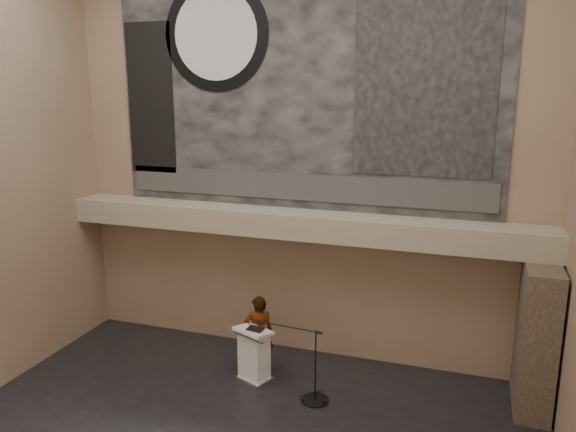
% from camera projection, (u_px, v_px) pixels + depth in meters
% --- Properties ---
extents(wall_back, '(10.00, 0.02, 8.50)m').
position_uv_depth(wall_back, '(300.00, 158.00, 11.46)').
color(wall_back, '#816852').
rests_on(wall_back, floor).
extents(soffit, '(10.00, 0.80, 0.50)m').
position_uv_depth(soffit, '(294.00, 224.00, 11.39)').
color(soffit, gray).
rests_on(soffit, wall_back).
extents(sprinkler_left, '(0.04, 0.04, 0.06)m').
position_uv_depth(sprinkler_left, '(222.00, 231.00, 11.91)').
color(sprinkler_left, '#B2893D').
rests_on(sprinkler_left, soffit).
extents(sprinkler_right, '(0.04, 0.04, 0.06)m').
position_uv_depth(sprinkler_right, '(387.00, 246.00, 10.82)').
color(sprinkler_right, '#B2893D').
rests_on(sprinkler_right, soffit).
extents(banner, '(8.00, 0.05, 5.00)m').
position_uv_depth(banner, '(300.00, 85.00, 11.10)').
color(banner, black).
rests_on(banner, wall_back).
extents(banner_text_strip, '(7.76, 0.02, 0.55)m').
position_uv_depth(banner_text_strip, '(299.00, 187.00, 11.54)').
color(banner_text_strip, '#313131').
rests_on(banner_text_strip, banner).
extents(banner_clock_rim, '(2.30, 0.02, 2.30)m').
position_uv_depth(banner_clock_rim, '(216.00, 34.00, 11.39)').
color(banner_clock_rim, black).
rests_on(banner_clock_rim, banner).
extents(banner_clock_face, '(1.84, 0.02, 1.84)m').
position_uv_depth(banner_clock_face, '(215.00, 34.00, 11.37)').
color(banner_clock_face, silver).
rests_on(banner_clock_face, banner).
extents(banner_building_print, '(2.60, 0.02, 3.60)m').
position_uv_depth(banner_building_print, '(424.00, 79.00, 10.30)').
color(banner_building_print, black).
rests_on(banner_building_print, banner).
extents(banner_brick_print, '(1.10, 0.02, 3.20)m').
position_uv_depth(banner_brick_print, '(151.00, 99.00, 12.19)').
color(banner_brick_print, black).
rests_on(banner_brick_print, banner).
extents(stone_pier, '(0.60, 1.40, 2.70)m').
position_uv_depth(stone_pier, '(536.00, 338.00, 9.90)').
color(stone_pier, '#3D3025').
rests_on(stone_pier, floor).
extents(lectern, '(0.83, 0.72, 1.13)m').
position_uv_depth(lectern, '(254.00, 355.00, 10.97)').
color(lectern, silver).
rests_on(lectern, floor).
extents(binder, '(0.32, 0.26, 0.04)m').
position_uv_depth(binder, '(255.00, 329.00, 10.80)').
color(binder, black).
rests_on(binder, lectern).
extents(papers, '(0.23, 0.30, 0.00)m').
position_uv_depth(papers, '(246.00, 328.00, 10.87)').
color(papers, white).
rests_on(papers, lectern).
extents(speaker_person, '(0.69, 0.58, 1.62)m').
position_uv_depth(speaker_person, '(259.00, 334.00, 11.29)').
color(speaker_person, silver).
rests_on(speaker_person, floor).
extents(mic_stand, '(1.54, 0.52, 1.41)m').
position_uv_depth(mic_stand, '(313.00, 390.00, 10.36)').
color(mic_stand, black).
rests_on(mic_stand, floor).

